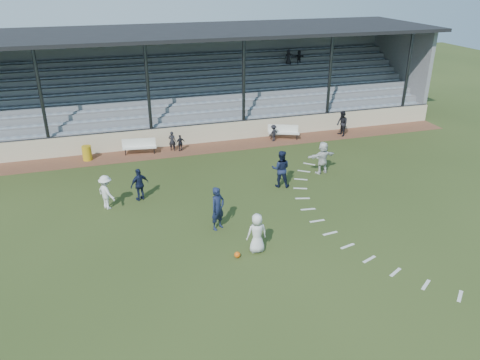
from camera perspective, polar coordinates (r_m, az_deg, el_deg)
The scene contains 19 objects.
ground at distance 20.25m, azimuth 2.05°, elevation -6.16°, with size 90.00×90.00×0.00m, color #2C3B18.
cinder_track at distance 29.43m, azimuth -4.50°, elevation 3.88°, with size 34.00×2.00×0.02m, color brown.
retaining_wall at distance 30.20m, azimuth -4.98°, elevation 5.60°, with size 34.00×0.18×1.20m, color beige.
bench_left at distance 28.87m, azimuth -12.20°, elevation 4.20°, with size 2.04×0.73×0.95m.
bench_right at distance 30.93m, azimuth 5.31°, elevation 6.01°, with size 2.00×1.19×0.95m.
trash_bin at distance 28.77m, azimuth -18.15°, elevation 3.14°, with size 0.54×0.54×0.86m, color #BF9716.
football at distance 18.43m, azimuth -0.33°, elevation -9.10°, with size 0.24×0.24×0.24m, color #E0590D.
player_white_lead at distance 18.44m, azimuth 2.07°, elevation -6.49°, with size 0.81×0.53×1.66m, color silver.
player_navy_lead at distance 19.96m, azimuth -2.73°, elevation -3.48°, with size 0.71×0.46×1.94m, color #151D3A.
player_navy_mid at distance 23.91m, azimuth 4.99°, elevation 1.37°, with size 0.95×0.74×1.95m, color #151D3A.
player_white_wing at distance 22.53m, azimuth -15.99°, elevation -1.44°, with size 1.07×0.61×1.66m, color silver.
player_navy_wing at distance 22.98m, azimuth -12.14°, elevation -0.53°, with size 0.95×0.40×1.63m, color #151D3A.
player_white_back at distance 25.85m, azimuth 10.03°, elevation 2.71°, with size 1.67×0.53×1.80m, color silver.
official at distance 32.04m, azimuth 12.34°, elevation 6.72°, with size 0.82×0.64×1.68m, color black.
sub_left_near at distance 29.05m, azimuth -8.27°, elevation 4.73°, with size 0.45×0.29×1.23m, color black.
sub_left_far at distance 28.98m, azimuth -7.28°, elevation 4.51°, with size 0.59×0.25×1.01m, color black.
sub_right at distance 30.49m, azimuth 4.10°, elevation 5.74°, with size 0.70×0.40×1.09m, color black.
grandstand at distance 34.20m, azimuth -6.76°, elevation 10.56°, with size 34.60×9.00×6.61m.
penalty_arc at distance 21.77m, azimuth 12.41°, elevation -4.42°, with size 3.89×14.63×0.01m.
Camera 1 is at (-5.71, -16.48, 10.30)m, focal length 35.00 mm.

